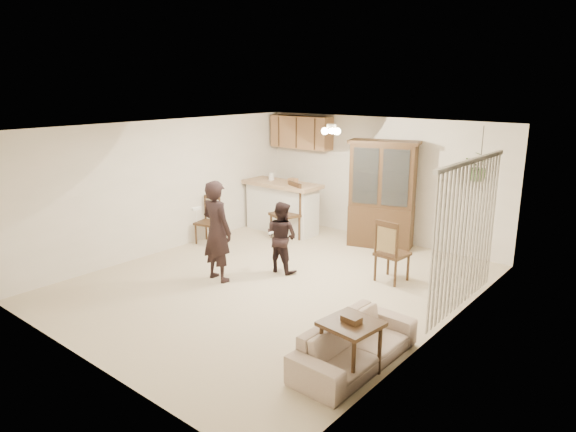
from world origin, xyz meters
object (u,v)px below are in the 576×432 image
Objects in this scene: adult at (217,227)px; china_hutch at (382,195)px; chair_hutch_right at (392,264)px; side_table at (350,347)px; chair_bar at (208,230)px; chair_hutch_left at (285,224)px; child at (281,234)px; sofa at (356,335)px.

adult is 3.49m from china_hutch.
adult is 2.92m from chair_hutch_right.
chair_bar is (-4.86, 2.26, -0.06)m from side_table.
side_table is at bearing -81.01° from china_hutch.
side_table is 0.59× the size of chair_hutch_left.
china_hutch reaches higher than chair_hutch_left.
chair_hutch_left is at bearing -8.78° from chair_hutch_right.
china_hutch reaches higher than child.
china_hutch is at bearing 46.89° from chair_hutch_left.
child reaches higher than sofa.
chair_hutch_left is 1.13× the size of chair_hutch_right.
chair_bar is at bearing 12.29° from chair_hutch_right.
adult is 1.13m from child.
chair_hutch_right is (-1.00, 2.79, -0.03)m from side_table.
chair_bar is (-1.64, 1.25, -0.63)m from adult.
adult is 2.15m from chair_bar.
sofa is 1.98× the size of chair_bar.
chair_bar is at bearing -109.66° from chair_hutch_left.
chair_bar is (-4.80, 2.06, -0.10)m from sofa.
chair_hutch_right is (1.07, -1.51, -0.74)m from china_hutch.
child is 1.14× the size of chair_hutch_left.
child is at bearing 143.48° from side_table.
child is at bearing -30.88° from chair_hutch_left.
china_hutch is at bearing -107.56° from child.
chair_hutch_left reaches higher than chair_hutch_right.
china_hutch reaches higher than chair_hutch_right.
chair_bar is 0.91× the size of chair_hutch_right.
chair_bar is (-2.79, -2.04, -0.77)m from china_hutch.
chair_bar is 1.59m from chair_hutch_left.
chair_hutch_left is (-1.76, -0.84, -0.70)m from china_hutch.
adult is at bearing 162.51° from side_table.
china_hutch is (1.16, 3.29, 0.14)m from adult.
chair_bar reaches higher than sofa.
china_hutch reaches higher than adult.
chair_hutch_left is at bearing 50.18° from sofa.
sofa is 0.22m from side_table.
sofa reaches higher than side_table.
adult is 3.43m from side_table.
sofa is at bearing 107.63° from side_table.
chair_bar is (-2.19, 0.28, -0.41)m from child.
adult reaches higher than side_table.
adult is 2.58× the size of side_table.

